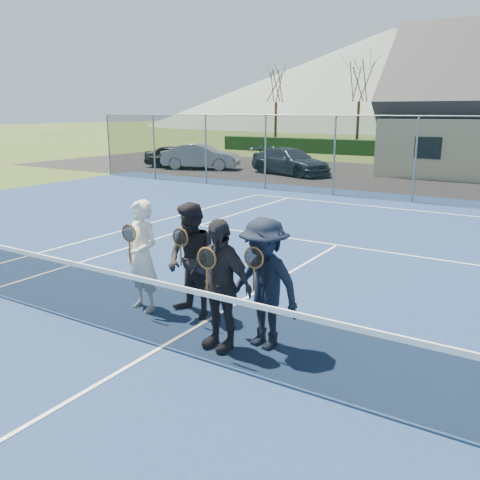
{
  "coord_description": "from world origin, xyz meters",
  "views": [
    {
      "loc": [
        4.29,
        -4.85,
        3.16
      ],
      "look_at": [
        0.31,
        1.5,
        1.25
      ],
      "focal_mm": 38.0,
      "sensor_mm": 36.0,
      "label": 1
    }
  ],
  "objects": [
    {
      "name": "car_c",
      "position": [
        -7.35,
        18.52,
        0.67
      ],
      "size": [
        4.95,
        3.21,
        1.33
      ],
      "primitive_type": "imported",
      "rotation": [
        0.0,
        0.0,
        1.25
      ],
      "color": "#192332",
      "rests_on": "ground"
    },
    {
      "name": "tennis_net",
      "position": [
        0.0,
        0.0,
        0.54
      ],
      "size": [
        11.68,
        0.08,
        1.1
      ],
      "color": "slate",
      "rests_on": "ground"
    },
    {
      "name": "perimeter_fence",
      "position": [
        0.0,
        13.5,
        1.52
      ],
      "size": [
        30.07,
        0.07,
        3.02
      ],
      "color": "slate",
      "rests_on": "ground"
    },
    {
      "name": "tree_b",
      "position": [
        -9.0,
        33.0,
        5.79
      ],
      "size": [
        3.2,
        3.2,
        7.77
      ],
      "color": "#332012",
      "rests_on": "ground"
    },
    {
      "name": "ground",
      "position": [
        0.0,
        20.0,
        0.0
      ],
      "size": [
        220.0,
        220.0,
        0.0
      ],
      "primitive_type": "plane",
      "color": "#364E1B",
      "rests_on": "ground"
    },
    {
      "name": "tree_a",
      "position": [
        -16.0,
        33.0,
        5.79
      ],
      "size": [
        3.2,
        3.2,
        7.77
      ],
      "color": "#392115",
      "rests_on": "ground"
    },
    {
      "name": "court_surface",
      "position": [
        0.0,
        0.0,
        0.01
      ],
      "size": [
        30.0,
        30.0,
        0.02
      ],
      "primitive_type": "cube",
      "color": "navy",
      "rests_on": "ground"
    },
    {
      "name": "court_markings",
      "position": [
        0.0,
        0.0,
        0.02
      ],
      "size": [
        11.03,
        23.83,
        0.01
      ],
      "color": "white",
      "rests_on": "court_surface"
    },
    {
      "name": "car_b",
      "position": [
        -12.71,
        18.14,
        0.7
      ],
      "size": [
        4.5,
        2.88,
        1.4
      ],
      "primitive_type": "imported",
      "rotation": [
        0.0,
        0.0,
        1.93
      ],
      "color": "gray",
      "rests_on": "ground"
    },
    {
      "name": "player_a",
      "position": [
        -1.15,
        0.9,
        0.92
      ],
      "size": [
        0.72,
        0.55,
        1.8
      ],
      "color": "white",
      "rests_on": "court_surface"
    },
    {
      "name": "tarmac_carpark",
      "position": [
        -4.0,
        20.0,
        0.01
      ],
      "size": [
        40.0,
        12.0,
        0.01
      ],
      "primitive_type": "cube",
      "color": "black",
      "rests_on": "ground"
    },
    {
      "name": "player_d",
      "position": [
        1.15,
        0.76,
        0.92
      ],
      "size": [
        1.27,
        0.88,
        1.8
      ],
      "color": "black",
      "rests_on": "court_surface"
    },
    {
      "name": "player_b",
      "position": [
        -0.32,
        1.11,
        0.92
      ],
      "size": [
        1.0,
        0.86,
        1.8
      ],
      "color": "black",
      "rests_on": "court_surface"
    },
    {
      "name": "car_a",
      "position": [
        -14.26,
        17.98,
        0.65
      ],
      "size": [
        4.01,
        2.19,
        1.29
      ],
      "primitive_type": "imported",
      "rotation": [
        0.0,
        0.0,
        1.75
      ],
      "color": "black",
      "rests_on": "ground"
    },
    {
      "name": "player_c",
      "position": [
        0.66,
        0.42,
        0.92
      ],
      "size": [
        1.1,
        0.56,
        1.8
      ],
      "color": "#252429",
      "rests_on": "court_surface"
    },
    {
      "name": "hill_west",
      "position": [
        -25.0,
        95.0,
        9.0
      ],
      "size": [
        110.0,
        110.0,
        18.0
      ],
      "primitive_type": "cone",
      "color": "slate",
      "rests_on": "ground"
    }
  ]
}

